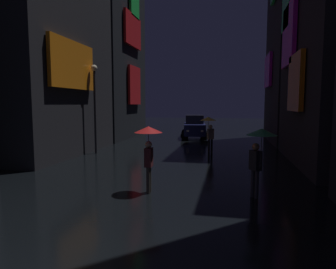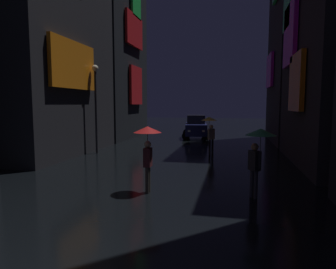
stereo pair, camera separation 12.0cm
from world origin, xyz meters
TOP-DOWN VIEW (x-y plane):
  - building_left_mid at (-7.49, 13.32)m, footprint 4.25×8.66m
  - building_left_far at (-7.47, 22.01)m, footprint 4.25×8.03m
  - building_right_far at (7.48, 21.83)m, footprint 4.25×7.68m
  - pedestrian_foreground_left_green at (3.38, 7.10)m, footprint 0.90×0.90m
  - pedestrian_far_right_yellow at (1.38, 14.88)m, footprint 0.90×0.90m
  - pedestrian_midstreet_centre_red at (-0.02, 7.15)m, footprint 0.90×0.90m
  - car_distant at (-0.36, 22.93)m, footprint 2.62×4.31m
  - streetlamp_left_far at (-5.00, 13.86)m, footprint 0.36×0.36m

SIDE VIEW (x-z plane):
  - car_distant at x=-0.36m, z-range -0.03..1.89m
  - pedestrian_foreground_left_green at x=3.38m, z-range 0.61..2.73m
  - pedestrian_far_right_yellow at x=1.38m, z-range 0.61..2.73m
  - pedestrian_midstreet_centre_red at x=-0.02m, z-range 0.61..2.73m
  - streetlamp_left_far at x=-5.00m, z-range 0.67..5.69m
  - building_left_mid at x=-7.49m, z-range 0.00..14.10m
  - building_left_far at x=-7.47m, z-range 0.01..19.06m
  - building_right_far at x=7.48m, z-range 0.01..20.23m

